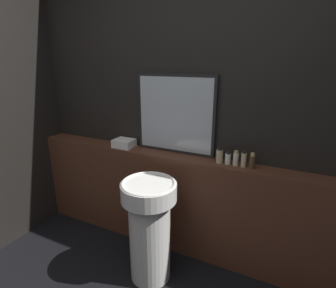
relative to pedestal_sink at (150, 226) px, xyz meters
name	(u,v)px	position (x,y,z in m)	size (l,w,h in m)	color
wall_back	(185,115)	(0.05, 0.55, 0.78)	(8.00, 0.06, 2.50)	black
vanity_counter	(178,203)	(0.05, 0.43, -0.01)	(2.96, 0.20, 0.92)	#512D1E
pedestal_sink	(150,226)	(0.00, 0.00, 0.00)	(0.42, 0.42, 0.85)	white
mirror	(175,115)	(-0.02, 0.50, 0.79)	(0.71, 0.03, 0.68)	black
towel_stack	(124,143)	(-0.51, 0.43, 0.49)	(0.19, 0.16, 0.07)	white
shampoo_bottle	(219,156)	(0.41, 0.43, 0.51)	(0.05, 0.05, 0.13)	#C6B284
conditioner_bottle	(228,158)	(0.47, 0.43, 0.50)	(0.04, 0.04, 0.10)	white
lotion_bottle	(236,159)	(0.54, 0.43, 0.51)	(0.04, 0.04, 0.12)	beige
body_wash_bottle	(244,159)	(0.60, 0.43, 0.51)	(0.04, 0.04, 0.13)	#C6B284
hand_soap_bottle	(252,161)	(0.66, 0.43, 0.51)	(0.05, 0.05, 0.12)	#4C3823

